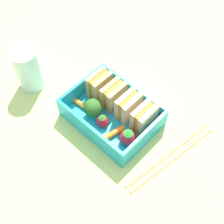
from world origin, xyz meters
TOP-DOWN VIEW (x-y plane):
  - ground_plane at (0.00, 0.00)cm, footprint 120.00×120.00cm
  - bento_tray at (0.00, 0.00)cm, footprint 17.77×13.32cm
  - bento_rim at (0.00, 0.00)cm, footprint 17.77×13.32cm
  - sandwich_left at (-5.99, 2.59)cm, footprint 2.92×5.18cm
  - sandwich_center_left at (-2.00, 2.59)cm, footprint 2.92×5.18cm
  - sandwich_center at (2.00, 2.59)cm, footprint 2.92×5.18cm
  - sandwich_center_right at (5.99, 2.59)cm, footprint 2.92×5.18cm
  - carrot_stick_far_left at (-6.18, -2.50)cm, footprint 5.37×1.54cm
  - broccoli_floret at (-3.01, -2.39)cm, footprint 3.65×3.65cm
  - strawberry_left at (0.06, -2.75)cm, footprint 2.45×2.45cm
  - carrot_stick_left at (3.16, -3.20)cm, footprint 2.35×5.35cm
  - strawberry_far_left at (6.24, -2.25)cm, footprint 3.16×3.16cm
  - chopstick_pair at (14.11, 1.55)cm, footprint 5.36×21.55cm
  - drinking_glass at (-19.29, -5.31)cm, footprint 5.36×5.36cm

SIDE VIEW (x-z plane):
  - ground_plane at x=0.00cm, z-range -2.00..0.00cm
  - chopstick_pair at x=14.11cm, z-range 0.00..0.70cm
  - bento_tray at x=0.00cm, z-range 0.00..1.20cm
  - carrot_stick_far_left at x=-6.18cm, z-range 1.20..2.24cm
  - carrot_stick_left at x=3.16cm, z-range 1.20..2.37cm
  - strawberry_left at x=0.06cm, z-range 1.02..4.07cm
  - strawberry_far_left at x=6.24cm, z-range 1.02..4.78cm
  - bento_rim at x=0.00cm, z-range 1.20..5.15cm
  - broccoli_floret at x=-3.01cm, z-range 1.48..5.88cm
  - sandwich_left at x=-5.99cm, z-range 1.20..6.68cm
  - sandwich_center_left at x=-2.00cm, z-range 1.20..6.68cm
  - sandwich_center at x=2.00cm, z-range 1.20..6.68cm
  - sandwich_center_right at x=5.99cm, z-range 1.20..6.68cm
  - drinking_glass at x=-19.29cm, z-range 0.00..9.87cm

